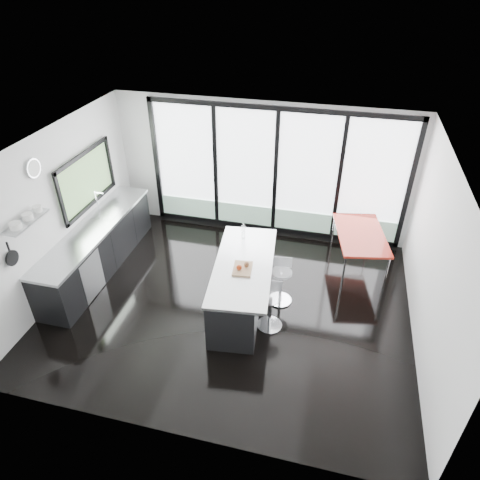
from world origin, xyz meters
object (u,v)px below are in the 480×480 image
(bar_stool_far, at_px, (281,286))
(red_table, at_px, (358,251))
(bar_stool_near, at_px, (270,311))
(island, at_px, (239,285))

(bar_stool_far, height_order, red_table, red_table)
(bar_stool_near, xyz_separation_m, red_table, (1.31, 1.92, 0.07))
(island, distance_m, red_table, 2.46)
(island, xyz_separation_m, bar_stool_near, (0.60, -0.36, -0.13))
(bar_stool_far, xyz_separation_m, red_table, (1.25, 1.28, 0.07))
(island, height_order, bar_stool_near, island)
(bar_stool_near, height_order, bar_stool_far, bar_stool_near)
(red_table, bearing_deg, island, -140.73)
(red_table, bearing_deg, bar_stool_far, -134.34)
(bar_stool_near, xyz_separation_m, bar_stool_far, (0.06, 0.64, -0.00))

